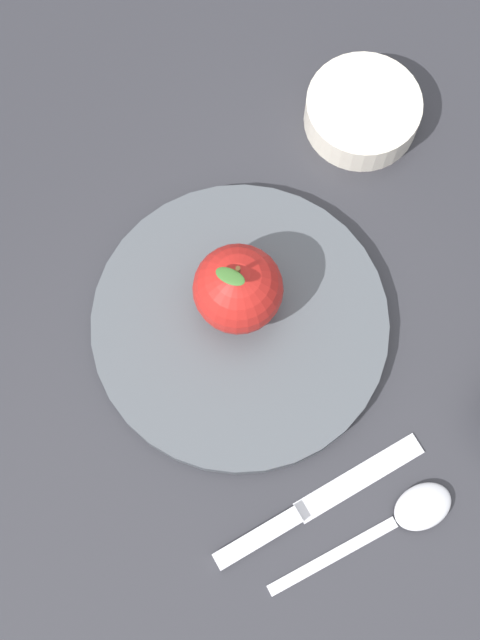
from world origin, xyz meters
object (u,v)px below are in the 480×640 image
(knife, at_px, (300,513))
(spoon, at_px, (404,517))
(apple, at_px, (240,287))
(side_bowl, at_px, (363,110))
(dinner_plate, at_px, (240,324))

(knife, distance_m, spoon, 0.08)
(apple, bearing_deg, side_bowl, -164.67)
(spoon, bearing_deg, side_bowl, -129.61)
(spoon, bearing_deg, apple, -96.51)
(apple, xyz_separation_m, knife, (0.08, 0.16, -0.05))
(dinner_plate, xyz_separation_m, side_bowl, (-0.21, -0.07, 0.01))
(side_bowl, xyz_separation_m, spoon, (0.22, 0.27, -0.01))
(side_bowl, height_order, spoon, side_bowl)
(knife, bearing_deg, spoon, 134.91)
(knife, bearing_deg, apple, -117.58)
(dinner_plate, bearing_deg, spoon, 86.53)
(side_bowl, xyz_separation_m, knife, (0.28, 0.21, -0.02))
(side_bowl, distance_m, spoon, 0.35)
(apple, height_order, knife, apple)
(dinner_plate, relative_size, knife, 1.32)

